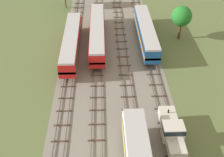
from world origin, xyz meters
TOP-DOWN VIEW (x-y plane):
  - ground_plane at (0.00, 56.00)m, footprint 480.00×480.00m
  - ballast_bed at (0.00, 56.00)m, footprint 18.67×176.00m
  - track_far_left at (-7.34, 57.00)m, footprint 2.40×126.00m
  - track_left at (-2.45, 57.00)m, footprint 2.40×126.00m
  - track_centre_left at (2.45, 57.00)m, footprint 2.40×126.00m
  - track_centre at (7.34, 57.00)m, footprint 2.40×126.00m
  - shunter_loco_centre_near at (7.34, 28.06)m, footprint 2.74×8.46m
  - diesel_railcar_far_left_mid at (-7.34, 51.24)m, footprint 2.96×20.50m
  - diesel_railcar_centre_midfar at (7.34, 55.01)m, footprint 2.96×20.50m
  - passenger_coach_left_far at (-2.45, 55.03)m, footprint 2.96×22.00m
  - lineside_tree_1 at (14.57, 56.50)m, footprint 4.12×4.12m

SIDE VIEW (x-z plane):
  - ground_plane at x=0.00m, z-range 0.00..0.00m
  - ballast_bed at x=0.00m, z-range 0.00..0.01m
  - track_far_left at x=-7.34m, z-range -0.01..0.28m
  - track_left at x=-2.45m, z-range -0.01..0.28m
  - track_centre_left at x=2.45m, z-range -0.01..0.28m
  - track_centre at x=7.34m, z-range -0.01..0.28m
  - shunter_loco_centre_near at x=7.34m, z-range 0.46..3.56m
  - diesel_railcar_far_left_mid at x=-7.34m, z-range 0.70..4.50m
  - diesel_railcar_centre_midfar at x=7.34m, z-range 0.70..4.50m
  - passenger_coach_left_far at x=-2.45m, z-range 0.71..4.51m
  - lineside_tree_1 at x=14.57m, z-range 1.45..8.59m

